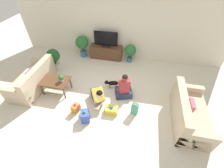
% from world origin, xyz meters
% --- Properties ---
extents(ground_plane, '(16.00, 16.00, 0.00)m').
position_xyz_m(ground_plane, '(0.00, 0.00, 0.00)').
color(ground_plane, beige).
extents(wall_back, '(8.40, 0.06, 2.60)m').
position_xyz_m(wall_back, '(0.00, 2.63, 1.30)').
color(wall_back, silver).
rests_on(wall_back, ground_plane).
extents(sofa_left, '(0.83, 1.71, 0.85)m').
position_xyz_m(sofa_left, '(-2.43, 0.09, 0.30)').
color(sofa_left, '#C6B293').
rests_on(sofa_left, ground_plane).
extents(sofa_right, '(0.83, 1.71, 0.85)m').
position_xyz_m(sofa_right, '(2.43, -0.26, 0.30)').
color(sofa_right, '#C6B293').
rests_on(sofa_right, ground_plane).
extents(coffee_table, '(0.88, 0.62, 0.47)m').
position_xyz_m(coffee_table, '(-1.60, 0.07, 0.41)').
color(coffee_table, brown).
rests_on(coffee_table, ground_plane).
extents(tv_console, '(1.34, 0.39, 0.56)m').
position_xyz_m(tv_console, '(-0.47, 2.37, 0.28)').
color(tv_console, brown).
rests_on(tv_console, ground_plane).
extents(tv, '(0.95, 0.20, 0.63)m').
position_xyz_m(tv, '(-0.47, 2.37, 0.84)').
color(tv, black).
rests_on(tv, tv_console).
extents(potted_plant_back_left, '(0.54, 0.54, 0.92)m').
position_xyz_m(potted_plant_back_left, '(-1.49, 2.32, 0.60)').
color(potted_plant_back_left, '#336B84').
rests_on(potted_plant_back_left, ground_plane).
extents(potted_plant_corner_left, '(0.50, 0.50, 0.80)m').
position_xyz_m(potted_plant_corner_left, '(-2.28, 1.29, 0.48)').
color(potted_plant_corner_left, beige).
rests_on(potted_plant_corner_left, ground_plane).
extents(potted_plant_back_right, '(0.46, 0.46, 0.75)m').
position_xyz_m(potted_plant_back_right, '(0.55, 2.32, 0.49)').
color(potted_plant_back_right, '#336B84').
rests_on(potted_plant_back_right, ground_plane).
extents(person_kneeling, '(0.64, 0.78, 0.75)m').
position_xyz_m(person_kneeling, '(-0.14, -0.14, 0.33)').
color(person_kneeling, '#23232D').
rests_on(person_kneeling, ground_plane).
extents(person_sitting, '(0.62, 0.58, 0.92)m').
position_xyz_m(person_sitting, '(0.59, 0.30, 0.33)').
color(person_sitting, '#283351').
rests_on(person_sitting, ground_plane).
extents(dog, '(0.54, 0.23, 0.31)m').
position_xyz_m(dog, '(0.14, 0.60, 0.21)').
color(dog, black).
rests_on(dog, ground_plane).
extents(gift_box_a, '(0.37, 0.26, 0.26)m').
position_xyz_m(gift_box_a, '(0.35, -0.43, 0.10)').
color(gift_box_a, yellow).
rests_on(gift_box_a, ground_plane).
extents(gift_box_b, '(0.31, 0.34, 0.39)m').
position_xyz_m(gift_box_b, '(-0.31, -0.82, 0.17)').
color(gift_box_b, '#3D51BC').
rests_on(gift_box_b, ground_plane).
extents(gift_box_c, '(0.24, 0.28, 0.32)m').
position_xyz_m(gift_box_c, '(-0.68, -0.60, 0.13)').
color(gift_box_c, orange).
rests_on(gift_box_c, ground_plane).
extents(gift_bag_a, '(0.21, 0.16, 0.43)m').
position_xyz_m(gift_bag_a, '(1.01, -0.33, 0.21)').
color(gift_bag_a, '#4CA384').
rests_on(gift_bag_a, ground_plane).
extents(tabletop_plant, '(0.17, 0.17, 0.22)m').
position_xyz_m(tabletop_plant, '(-1.36, 0.09, 0.59)').
color(tabletop_plant, beige).
rests_on(tabletop_plant, coffee_table).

